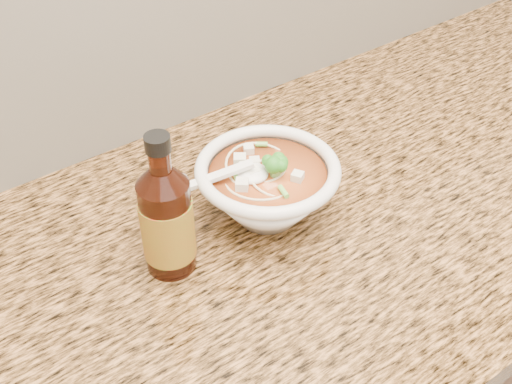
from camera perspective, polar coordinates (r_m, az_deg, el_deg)
counter_slab at (r=0.92m, az=1.11°, el=-4.36°), size 4.00×0.68×0.04m
soup_bowl at (r=0.90m, az=1.00°, el=0.25°), size 0.22×0.20×0.11m
hot_sauce_bottle at (r=0.81m, az=-7.93°, el=-2.53°), size 0.08×0.08×0.21m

